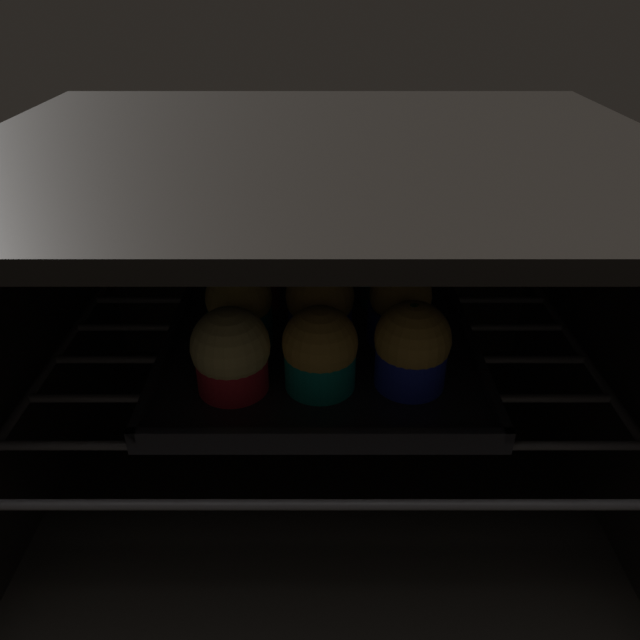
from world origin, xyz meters
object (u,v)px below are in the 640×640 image
object	(u,v)px
muffin_row0_col2	(412,347)
muffin_row2_col2	(389,272)
muffin_row1_col1	(323,305)
muffin_row1_col2	(400,306)
muffin_row1_col0	(240,308)
muffin_row0_col0	(231,353)
muffin_row0_col1	(317,351)
muffin_row2_col0	(250,276)
muffin_row2_col1	(322,274)
baking_tray	(320,344)

from	to	relation	value
muffin_row0_col2	muffin_row2_col2	bearing A→B (deg)	91.73
muffin_row1_col1	muffin_row1_col2	world-z (taller)	muffin_row1_col1
muffin_row1_col0	muffin_row2_col2	distance (cm)	17.58
muffin_row0_col0	muffin_row0_col1	bearing A→B (deg)	2.87
muffin_row0_col1	muffin_row0_col2	bearing A→B (deg)	1.65
muffin_row2_col0	muffin_row1_col0	bearing A→B (deg)	-92.12
muffin_row2_col2	muffin_row0_col1	bearing A→B (deg)	-116.76
muffin_row2_col2	muffin_row1_col0	bearing A→B (deg)	-151.95
muffin_row1_col0	muffin_row2_col2	xyz separation A→B (cm)	(15.51, 8.26, -0.15)
muffin_row1_col0	muffin_row2_col1	bearing A→B (deg)	45.75
muffin_row2_col1	muffin_row1_col1	bearing A→B (deg)	-89.42
muffin_row1_col0	muffin_row2_col1	distance (cm)	11.60
muffin_row0_col0	muffin_row0_col2	bearing A→B (deg)	2.23
muffin_row2_col2	muffin_row2_col1	bearing A→B (deg)	179.67
muffin_row0_col2	muffin_row2_col2	distance (cm)	15.36
muffin_row0_col1	muffin_row2_col1	size ratio (longest dim) A/B	1.02
muffin_row0_col1	baking_tray	bearing A→B (deg)	88.12
muffin_row2_col0	muffin_row2_col1	distance (cm)	7.84
muffin_row0_col1	muffin_row2_col1	world-z (taller)	muffin_row0_col1
muffin_row0_col2	muffin_row1_col1	bearing A→B (deg)	136.85
muffin_row1_col2	muffin_row1_col0	bearing A→B (deg)	-178.39
baking_tray	muffin_row0_col1	world-z (taller)	muffin_row0_col1
muffin_row2_col0	muffin_row1_col1	bearing A→B (deg)	-43.13
muffin_row0_col2	muffin_row1_col0	distance (cm)	17.48
muffin_row2_col1	baking_tray	bearing A→B (deg)	-91.37
baking_tray	muffin_row0_col0	xyz separation A→B (cm)	(-7.75, -7.98, 4.20)
muffin_row1_col1	muffin_row2_col0	distance (cm)	10.82
muffin_row1_col0	muffin_row2_col2	world-z (taller)	muffin_row1_col0
muffin_row2_col0	muffin_row2_col2	bearing A→B (deg)	2.41
muffin_row1_col0	muffin_row2_col0	distance (cm)	7.63
baking_tray	muffin_row2_col0	size ratio (longest dim) A/B	3.97
muffin_row1_col0	muffin_row1_col2	bearing A→B (deg)	1.61
muffin_row1_col0	muffin_row0_col0	bearing A→B (deg)	-88.91
muffin_row1_col1	muffin_row1_col2	distance (cm)	7.63
muffin_row1_col1	muffin_row0_col1	bearing A→B (deg)	-93.96
muffin_row0_col1	muffin_row0_col2	xyz separation A→B (cm)	(8.32, 0.24, 0.26)
muffin_row0_col0	muffin_row0_col1	world-z (taller)	same
muffin_row1_col2	muffin_row2_col1	xyz separation A→B (cm)	(-7.70, 7.86, -0.27)
muffin_row0_col2	muffin_row2_col0	size ratio (longest dim) A/B	1.05
muffin_row1_col0	muffin_row1_col1	size ratio (longest dim) A/B	0.98
muffin_row0_col1	muffin_row1_col2	bearing A→B (deg)	43.65
baking_tray	muffin_row2_col0	xyz separation A→B (cm)	(-7.62, 7.34, 4.09)
muffin_row0_col0	muffin_row1_col0	size ratio (longest dim) A/B	0.95
muffin_row2_col0	muffin_row2_col1	size ratio (longest dim) A/B	1.01
muffin_row0_col1	muffin_row2_col1	bearing A→B (deg)	88.38
muffin_row0_col0	muffin_row2_col2	bearing A→B (deg)	46.10
muffin_row0_col1	muffin_row2_col2	size ratio (longest dim) A/B	0.96
muffin_row1_col0	muffin_row2_col0	size ratio (longest dim) A/B	1.07
muffin_row0_col0	muffin_row1_col2	distance (cm)	17.64
muffin_row0_col2	muffin_row2_col1	world-z (taller)	muffin_row0_col2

